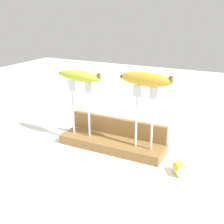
% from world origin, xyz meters
% --- Properties ---
extents(ground_plane, '(3.00, 3.00, 0.00)m').
position_xyz_m(ground_plane, '(0.00, 0.00, 0.00)').
color(ground_plane, silver).
extents(wooden_board, '(0.37, 0.11, 0.03)m').
position_xyz_m(wooden_board, '(0.00, 0.00, 0.02)').
color(wooden_board, olive).
rests_on(wooden_board, ground).
extents(board_backstop, '(0.36, 0.02, 0.06)m').
position_xyz_m(board_backstop, '(0.00, 0.05, 0.06)').
color(board_backstop, olive).
rests_on(board_backstop, wooden_board).
extents(fork_stand_left, '(0.09, 0.01, 0.19)m').
position_xyz_m(fork_stand_left, '(-0.12, -0.01, 0.15)').
color(fork_stand_left, silver).
rests_on(fork_stand_left, wooden_board).
extents(fork_stand_right, '(0.08, 0.01, 0.20)m').
position_xyz_m(fork_stand_right, '(0.12, -0.01, 0.15)').
color(fork_stand_right, silver).
rests_on(fork_stand_right, wooden_board).
extents(banana_raised_left, '(0.18, 0.06, 0.04)m').
position_xyz_m(banana_raised_left, '(-0.12, -0.01, 0.24)').
color(banana_raised_left, '#B2C138').
rests_on(banana_raised_left, fork_stand_left).
extents(banana_raised_right, '(0.17, 0.04, 0.04)m').
position_xyz_m(banana_raised_right, '(0.12, -0.01, 0.26)').
color(banana_raised_right, gold).
rests_on(banana_raised_right, fork_stand_right).
extents(banana_chunk_near, '(0.05, 0.05, 0.04)m').
position_xyz_m(banana_chunk_near, '(0.25, -0.06, 0.02)').
color(banana_chunk_near, '#DBD147').
rests_on(banana_chunk_near, ground).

